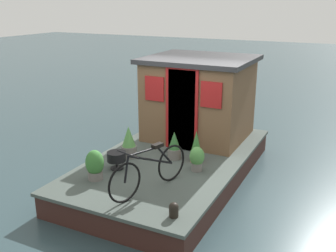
# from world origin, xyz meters

# --- Properties ---
(ground_plane) EXTENTS (60.00, 60.00, 0.00)m
(ground_plane) POSITION_xyz_m (0.00, 0.00, 0.00)
(ground_plane) COLOR #2D4247
(houseboat_deck) EXTENTS (4.98, 2.77, 0.49)m
(houseboat_deck) POSITION_xyz_m (0.00, 0.00, 0.24)
(houseboat_deck) COLOR #424C47
(houseboat_deck) RESTS_ON ground_plane
(houseboat_cabin) EXTENTS (2.07, 2.31, 1.84)m
(houseboat_cabin) POSITION_xyz_m (1.38, 0.00, 1.41)
(houseboat_cabin) COLOR brown
(houseboat_cabin) RESTS_ON houseboat_deck
(bicycle) EXTENTS (1.66, 0.64, 0.79)m
(bicycle) POSITION_xyz_m (-1.53, -0.32, 0.85)
(bicycle) COLOR black
(bicycle) RESTS_ON houseboat_deck
(potted_plant_sage) EXTENTS (0.31, 0.31, 0.65)m
(potted_plant_sage) POSITION_xyz_m (-0.42, 0.77, 0.79)
(potted_plant_sage) COLOR slate
(potted_plant_sage) RESTS_ON houseboat_deck
(potted_plant_rosemary) EXTENTS (0.32, 0.32, 0.54)m
(potted_plant_rosemary) POSITION_xyz_m (-1.57, 0.75, 0.76)
(potted_plant_rosemary) COLOR slate
(potted_plant_rosemary) RESTS_ON houseboat_deck
(potted_plant_lavender) EXTENTS (0.26, 0.26, 0.56)m
(potted_plant_lavender) POSITION_xyz_m (-0.09, -0.08, 0.75)
(potted_plant_lavender) COLOR slate
(potted_plant_lavender) RESTS_ON houseboat_deck
(potted_plant_basil) EXTENTS (0.28, 0.28, 0.47)m
(potted_plant_basil) POSITION_xyz_m (-0.44, -0.71, 0.73)
(potted_plant_basil) COLOR slate
(potted_plant_basil) RESTS_ON houseboat_deck
(potted_plant_fern) EXTENTS (0.22, 0.22, 0.64)m
(potted_plant_fern) POSITION_xyz_m (-0.06, -0.54, 0.79)
(potted_plant_fern) COLOR #B2603D
(potted_plant_fern) RESTS_ON houseboat_deck
(charcoal_grill) EXTENTS (0.35, 0.35, 0.33)m
(charcoal_grill) POSITION_xyz_m (-1.02, 0.66, 0.71)
(charcoal_grill) COLOR black
(charcoal_grill) RESTS_ON houseboat_deck
(mooring_bollard) EXTENTS (0.15, 0.15, 0.23)m
(mooring_bollard) POSITION_xyz_m (-2.10, -1.04, 0.60)
(mooring_bollard) COLOR black
(mooring_bollard) RESTS_ON houseboat_deck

